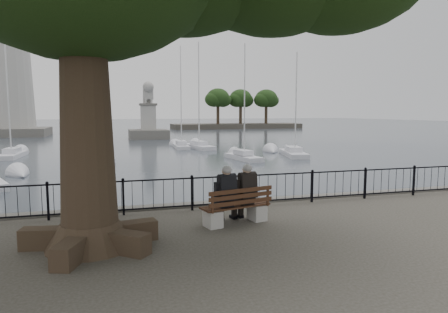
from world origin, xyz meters
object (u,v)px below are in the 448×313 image
object	(u,v)px
person_left	(224,197)
bench	(237,211)
person_right	(244,195)
lighthouse	(12,57)
lion_monument	(148,125)

from	to	relation	value
person_left	bench	bearing A→B (deg)	-5.06
person_right	bench	bearing A→B (deg)	-146.79
bench	lighthouse	xyz separation A→B (m)	(-17.85, 61.25, 11.12)
person_left	person_right	size ratio (longest dim) A/B	1.00
bench	lighthouse	distance (m)	64.76
bench	person_right	size ratio (longest dim) A/B	1.25
bench	person_left	size ratio (longest dim) A/B	1.25
bench	lighthouse	size ratio (longest dim) A/B	0.07
lighthouse	lion_monument	world-z (taller)	lighthouse
person_right	lion_monument	distance (m)	49.05
lion_monument	lighthouse	bearing A→B (deg)	148.91
lion_monument	bench	bearing A→B (deg)	-92.51
lion_monument	person_right	bearing A→B (deg)	-92.20
person_left	person_right	distance (m)	0.63
lighthouse	lion_monument	distance (m)	25.57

